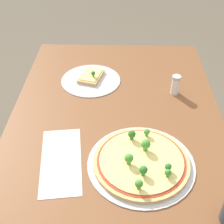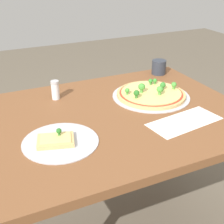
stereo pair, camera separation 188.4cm
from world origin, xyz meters
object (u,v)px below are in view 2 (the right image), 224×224
object	(u,v)px
pizza_tray_whole	(151,94)
pizza_tray_slice	(59,141)
condiment_shaker	(55,90)
drinking_cup	(159,67)
dining_table	(107,133)

from	to	relation	value
pizza_tray_whole	pizza_tray_slice	distance (m)	0.58
pizza_tray_slice	condiment_shaker	world-z (taller)	condiment_shaker
pizza_tray_slice	drinking_cup	size ratio (longest dim) A/B	3.51
pizza_tray_whole	pizza_tray_slice	bearing A→B (deg)	-157.60
pizza_tray_whole	drinking_cup	distance (m)	0.34
dining_table	drinking_cup	distance (m)	0.62
pizza_tray_slice	dining_table	bearing A→B (deg)	26.38
dining_table	condiment_shaker	bearing A→B (deg)	120.10
drinking_cup	pizza_tray_whole	bearing A→B (deg)	-128.83
drinking_cup	condiment_shaker	size ratio (longest dim) A/B	0.89
dining_table	pizza_tray_slice	bearing A→B (deg)	-153.62
pizza_tray_slice	drinking_cup	xyz separation A→B (m)	(0.75, 0.48, 0.03)
condiment_shaker	pizza_tray_slice	bearing A→B (deg)	-104.52
pizza_tray_whole	pizza_tray_slice	xyz separation A→B (m)	(-0.53, -0.22, -0.01)
dining_table	pizza_tray_slice	distance (m)	0.30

